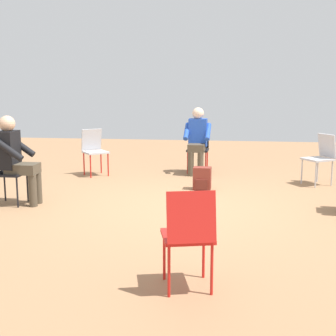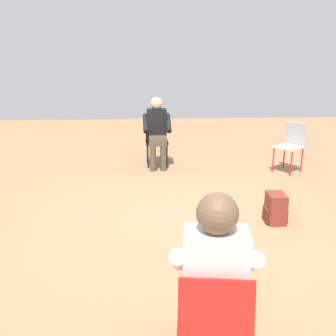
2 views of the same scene
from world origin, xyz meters
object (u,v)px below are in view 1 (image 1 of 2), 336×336
at_px(person_in_blue, 197,137).
at_px(chair_north, 5,169).
at_px(person_in_black, 15,155).
at_px(chair_east, 198,146).
at_px(chair_southeast, 321,155).
at_px(chair_northeast, 94,148).
at_px(backpack_near_laptop_user, 202,180).
at_px(chair_west, 189,232).

bearing_deg(person_in_blue, chair_north, 48.94).
bearing_deg(person_in_black, chair_east, 139.41).
bearing_deg(chair_southeast, chair_north, 81.17).
relative_size(chair_northeast, backpack_near_laptop_user, 2.36).
relative_size(person_in_blue, person_in_black, 1.00).
height_order(chair_west, chair_northeast, same).
distance_m(chair_west, person_in_blue, 5.15).
relative_size(chair_west, person_in_blue, 0.69).
xyz_separation_m(chair_west, person_in_blue, (5.14, 0.33, 0.20)).
bearing_deg(backpack_near_laptop_user, chair_southeast, -71.43).
distance_m(chair_north, chair_northeast, 2.36).
height_order(chair_east, backpack_near_laptop_user, chair_east).
bearing_deg(person_in_black, chair_northeast, 167.98).
bearing_deg(chair_east, person_in_blue, 90.00).
relative_size(chair_west, backpack_near_laptop_user, 2.36).
xyz_separation_m(chair_southeast, backpack_near_laptop_user, (-0.65, 1.94, -0.34)).
xyz_separation_m(chair_west, chair_northeast, (4.75, 2.21, 0.00)).
distance_m(chair_north, chair_west, 3.73).
height_order(chair_southeast, person_in_blue, person_in_blue).
height_order(chair_west, backpack_near_laptop_user, chair_west).
bearing_deg(chair_east, person_in_black, 52.52).
relative_size(chair_northeast, chair_southeast, 1.00).
height_order(chair_southeast, backpack_near_laptop_user, chair_southeast).
relative_size(chair_north, person_in_blue, 0.69).
distance_m(chair_east, chair_west, 5.32).
bearing_deg(chair_east, backpack_near_laptop_user, 98.46).
relative_size(chair_north, person_in_black, 0.69).
relative_size(chair_north, chair_west, 1.00).
distance_m(person_in_black, backpack_near_laptop_user, 2.87).
relative_size(chair_north, chair_southeast, 1.00).
relative_size(chair_east, chair_northeast, 1.00).
xyz_separation_m(chair_northeast, person_in_black, (-2.28, 0.43, 0.20)).
xyz_separation_m(chair_north, backpack_near_laptop_user, (1.32, -2.66, -0.34)).
xyz_separation_m(chair_southeast, person_in_black, (-1.97, 4.43, 0.20)).
height_order(chair_northeast, backpack_near_laptop_user, chair_northeast).
bearing_deg(chair_north, chair_northeast, 164.02).
height_order(chair_west, person_in_blue, person_in_blue).
distance_m(chair_southeast, person_in_blue, 2.25).
height_order(chair_east, person_in_black, person_in_black).
bearing_deg(chair_northeast, chair_southeast, 137.44).
bearing_deg(chair_northeast, person_in_blue, 153.70).
xyz_separation_m(chair_southeast, person_in_blue, (0.71, 2.12, 0.20)).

